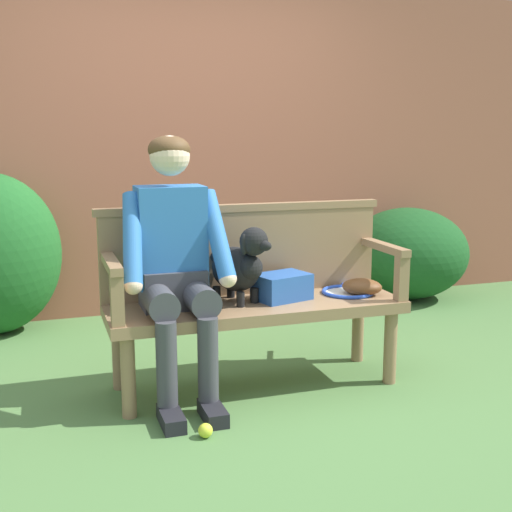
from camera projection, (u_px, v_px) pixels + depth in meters
name	position (u px, v px, depth m)	size (l,w,h in m)	color
ground_plane	(256.00, 385.00, 3.56)	(40.00, 40.00, 0.00)	#4C753D
brick_garden_fence	(181.00, 149.00, 5.04)	(8.00, 0.30, 2.45)	#9E5642
hedge_bush_far_right	(407.00, 253.00, 5.40)	(1.00, 0.94, 0.75)	#194C1E
garden_bench	(256.00, 314.00, 3.49)	(1.57, 0.50, 0.46)	#93704C
bench_backrest	(243.00, 248.00, 3.63)	(1.61, 0.06, 0.50)	#93704C
bench_armrest_left_end	(113.00, 278.00, 3.12)	(0.06, 0.50, 0.28)	#93704C
bench_armrest_right_end	(390.00, 260.00, 3.59)	(0.06, 0.50, 0.28)	#93704C
person_seated	(175.00, 257.00, 3.28)	(0.56, 0.65, 1.33)	black
dog_on_bench	(240.00, 265.00, 3.43)	(0.31, 0.40, 0.41)	black
tennis_racket	(347.00, 291.00, 3.70)	(0.37, 0.58, 0.03)	blue
baseball_glove	(362.00, 287.00, 3.63)	(0.22, 0.17, 0.09)	brown
sports_bag	(282.00, 287.00, 3.53)	(0.28, 0.20, 0.14)	#2856A3
tennis_ball	(205.00, 431.00, 2.94)	(0.07, 0.07, 0.07)	#CCDB33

